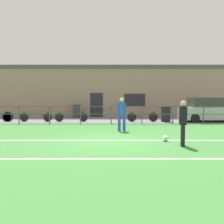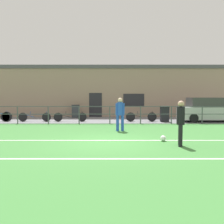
{
  "view_description": "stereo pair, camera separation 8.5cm",
  "coord_description": "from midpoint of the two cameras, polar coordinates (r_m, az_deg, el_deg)",
  "views": [
    {
      "loc": [
        0.06,
        -8.86,
        1.72
      ],
      "look_at": [
        0.08,
        4.45,
        0.87
      ],
      "focal_mm": 36.86,
      "sensor_mm": 36.0,
      "label": 1
    },
    {
      "loc": [
        0.14,
        -8.86,
        1.72
      ],
      "look_at": [
        0.08,
        4.45,
        0.87
      ],
      "focal_mm": 36.86,
      "sensor_mm": 36.0,
      "label": 2
    }
  ],
  "objects": [
    {
      "name": "ground",
      "position": [
        9.03,
        -0.38,
        -7.44
      ],
      "size": [
        60.0,
        44.0,
        0.04
      ],
      "primitive_type": "cube",
      "color": "#42843D"
    },
    {
      "name": "field_line_touchline",
      "position": [
        9.25,
        -0.36,
        -7.04
      ],
      "size": [
        36.0,
        0.11,
        0.0
      ],
      "primitive_type": "cube",
      "color": "white",
      "rests_on": "ground"
    },
    {
      "name": "field_line_hash",
      "position": [
        6.56,
        -0.63,
        -11.53
      ],
      "size": [
        36.0,
        0.11,
        0.0
      ],
      "primitive_type": "cube",
      "color": "white",
      "rests_on": "ground"
    },
    {
      "name": "pavement_strip",
      "position": [
        17.45,
        -0.07,
        -1.96
      ],
      "size": [
        48.0,
        5.0,
        0.02
      ],
      "primitive_type": "cube",
      "color": "slate",
      "rests_on": "ground"
    },
    {
      "name": "perimeter_fence",
      "position": [
        14.9,
        -0.13,
        -0.08
      ],
      "size": [
        36.07,
        0.07,
        1.15
      ],
      "color": "#474C51",
      "rests_on": "ground"
    },
    {
      "name": "clubhouse_facade",
      "position": [
        21.07,
        -0.02,
        5.13
      ],
      "size": [
        28.0,
        2.56,
        4.5
      ],
      "color": "gray",
      "rests_on": "ground"
    },
    {
      "name": "player_goalkeeper",
      "position": [
        8.45,
        17.19,
        -2.0
      ],
      "size": [
        0.28,
        0.43,
        1.6
      ],
      "rotation": [
        0.0,
        0.0,
        1.33
      ],
      "color": "black",
      "rests_on": "ground"
    },
    {
      "name": "player_striker",
      "position": [
        11.7,
        2.47,
        -0.05
      ],
      "size": [
        0.47,
        0.3,
        1.7
      ],
      "rotation": [
        0.0,
        0.0,
        0.05
      ],
      "color": "blue",
      "rests_on": "ground"
    },
    {
      "name": "soccer_ball_match",
      "position": [
        9.29,
        13.08,
        -6.39
      ],
      "size": [
        0.23,
        0.23,
        0.23
      ],
      "primitive_type": "sphere",
      "color": "white",
      "rests_on": "ground"
    },
    {
      "name": "parked_car_red",
      "position": [
        17.64,
        23.28,
        0.41
      ],
      "size": [
        4.21,
        1.92,
        1.68
      ],
      "color": "#B7B7BC",
      "rests_on": "pavement_strip"
    },
    {
      "name": "bicycle_parked_0",
      "position": [
        17.0,
        -18.27,
        -1.15
      ],
      "size": [
        2.28,
        0.04,
        0.72
      ],
      "color": "black",
      "rests_on": "pavement_strip"
    },
    {
      "name": "bicycle_parked_1",
      "position": [
        16.26,
        7.67,
        -1.19
      ],
      "size": [
        2.15,
        0.04,
        0.74
      ],
      "color": "black",
      "rests_on": "pavement_strip"
    },
    {
      "name": "bicycle_parked_2",
      "position": [
        16.38,
        -9.97,
        -1.2
      ],
      "size": [
        2.32,
        0.04,
        0.72
      ],
      "color": "black",
      "rests_on": "pavement_strip"
    },
    {
      "name": "trash_bin_0",
      "position": [
        19.44,
        -8.65,
        0.21
      ],
      "size": [
        0.6,
        0.51,
        1.08
      ],
      "color": "#33383D",
      "rests_on": "pavement_strip"
    },
    {
      "name": "trash_bin_1",
      "position": [
        16.4,
        13.29,
        -0.44
      ],
      "size": [
        0.59,
        0.5,
        1.1
      ],
      "color": "black",
      "rests_on": "pavement_strip"
    }
  ]
}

